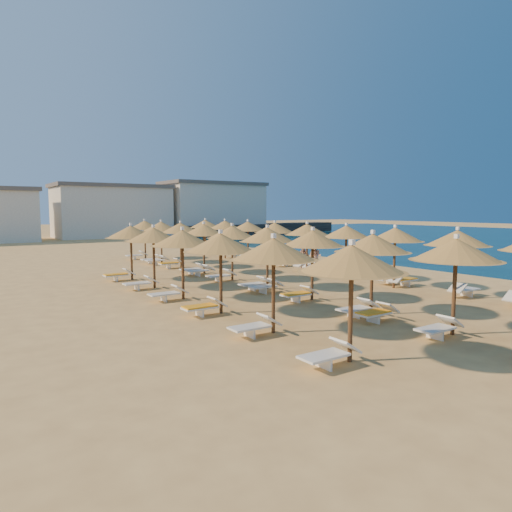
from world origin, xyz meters
TOP-DOWN VIEW (x-y plane):
  - ground at (0.00, 0.00)m, footprint 220.00×220.00m
  - jetty at (27.71, 44.62)m, footprint 30.26×7.62m
  - hotel_blocks at (4.44, 46.88)m, footprint 48.99×10.27m
  - parasol_row_east at (2.68, 1.13)m, footprint 2.79×35.81m
  - parasol_row_west at (-2.66, 1.13)m, footprint 2.79×35.81m
  - parasol_row_inland at (-7.16, -0.52)m, footprint 2.79×19.30m
  - loungers at (-1.16, 0.85)m, footprint 12.90×34.55m
  - beachgoer_b at (4.16, 5.33)m, footprint 0.92×1.01m
  - beachgoer_c at (3.32, 5.56)m, footprint 0.90×0.94m

SIDE VIEW (x-z plane):
  - ground at x=0.00m, z-range 0.00..0.00m
  - loungers at x=-1.16m, z-range 0.02..0.67m
  - jetty at x=27.71m, z-range 0.00..1.50m
  - beachgoer_c at x=3.32m, z-range 0.00..1.57m
  - beachgoer_b at x=4.16m, z-range 0.00..1.69m
  - parasol_row_east at x=2.68m, z-range 1.04..4.18m
  - parasol_row_west at x=-2.66m, z-range 1.04..4.18m
  - parasol_row_inland at x=-7.16m, z-range 1.04..4.18m
  - hotel_blocks at x=4.44m, z-range -0.35..7.75m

